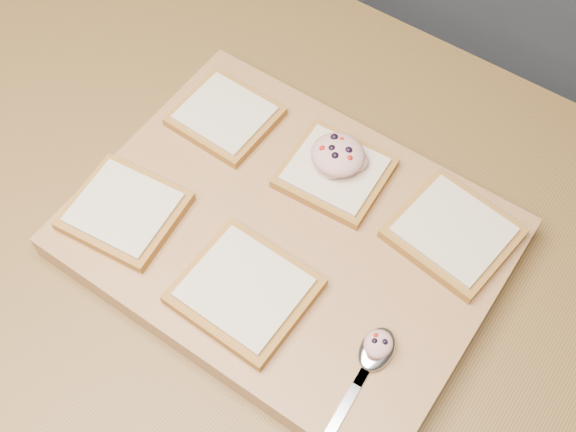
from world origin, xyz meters
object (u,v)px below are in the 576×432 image
at_px(bread_far_center, 335,172).
at_px(spoon, 371,359).
at_px(tuna_salad_dollop, 338,154).
at_px(cutting_board, 288,237).

height_order(bread_far_center, spoon, bread_far_center).
bearing_deg(tuna_salad_dollop, spoon, -48.94).
relative_size(tuna_salad_dollop, spoon, 0.37).
bearing_deg(spoon, bread_far_center, 131.93).
relative_size(bread_far_center, spoon, 0.70).
relative_size(cutting_board, bread_far_center, 3.78).
bearing_deg(cutting_board, bread_far_center, 87.53).
distance_m(cutting_board, tuna_salad_dollop, 0.11).
bearing_deg(spoon, cutting_board, 153.16).
xyz_separation_m(cutting_board, spoon, (0.16, -0.08, 0.02)).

